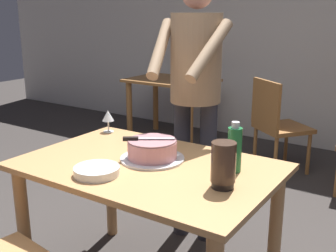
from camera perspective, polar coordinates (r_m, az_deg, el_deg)
back_wall at (r=4.93m, az=19.94°, el=12.67°), size 10.00×0.12×2.70m
main_dining_table at (r=2.20m, az=-2.81°, el=-8.25°), size 1.31×0.86×0.75m
cake_on_platter at (r=2.19m, az=-2.17°, el=-3.36°), size 0.34×0.34×0.11m
cake_knife at (r=2.17m, az=-4.08°, el=-1.74°), size 0.24×0.17×0.02m
plate_stack at (r=2.03m, az=-9.75°, el=-6.09°), size 0.22×0.22×0.04m
wine_glass_near at (r=2.71m, az=-8.23°, el=1.31°), size 0.08×0.08×0.14m
water_bottle at (r=2.04m, az=9.11°, el=-3.11°), size 0.07×0.07×0.25m
hurricane_lamp at (r=1.84m, az=7.59°, el=-5.29°), size 0.11×0.11×0.21m
person_cutting_cake at (r=2.64m, az=3.74°, el=5.98°), size 0.46×0.57×1.72m
background_table at (r=4.95m, az=0.47°, el=4.57°), size 1.00×0.70×0.74m
background_chair_2 at (r=4.08m, az=14.62°, el=0.48°), size 0.62×0.62×0.90m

